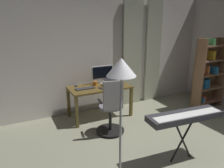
{
  "coord_description": "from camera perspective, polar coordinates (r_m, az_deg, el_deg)",
  "views": [
    {
      "loc": [
        2.29,
        1.78,
        2.08
      ],
      "look_at": [
        0.51,
        -1.76,
        0.94
      ],
      "focal_mm": 33.23,
      "sensor_mm": 36.0,
      "label": 1
    }
  ],
  "objects": [
    {
      "name": "cell_phone_by_monitor",
      "position": [
        4.78,
        -9.91,
        -0.55
      ],
      "size": [
        0.1,
        0.16,
        0.01
      ],
      "primitive_type": "cube",
      "rotation": [
        0.0,
        0.0,
        -0.25
      ],
      "color": "#232328",
      "rests_on": "desk"
    },
    {
      "name": "curtain_right_panel",
      "position": [
        5.41,
        5.58,
        8.37
      ],
      "size": [
        0.54,
        0.06,
        2.72
      ],
      "primitive_type": "cube",
      "color": "#B5B79C",
      "rests_on": "ground"
    },
    {
      "name": "laptop",
      "position": [
        4.72,
        0.34,
        0.07
      ],
      "size": [
        0.39,
        0.39,
        0.16
      ],
      "rotation": [
        0.0,
        0.0,
        0.26
      ],
      "color": "#232328",
      "rests_on": "desk"
    },
    {
      "name": "back_room_partition",
      "position": [
        5.22,
        -0.46,
        9.16
      ],
      "size": [
        5.53,
        0.1,
        2.9
      ],
      "primitive_type": "cube",
      "color": "silver",
      "rests_on": "ground"
    },
    {
      "name": "floor_lamp",
      "position": [
        2.34,
        2.52,
        0.95
      ],
      "size": [
        0.34,
        0.34,
        1.73
      ],
      "color": "black",
      "rests_on": "ground"
    },
    {
      "name": "computer_monitor",
      "position": [
        4.92,
        -2.64,
        3.03
      ],
      "size": [
        0.54,
        0.18,
        0.42
      ],
      "color": "white",
      "rests_on": "desk"
    },
    {
      "name": "mug_coffee",
      "position": [
        4.77,
        -4.66,
        0.19
      ],
      "size": [
        0.14,
        0.09,
        0.1
      ],
      "color": "orange",
      "rests_on": "desk"
    },
    {
      "name": "computer_mouse",
      "position": [
        4.99,
        2.1,
        0.56
      ],
      "size": [
        0.06,
        0.1,
        0.04
      ],
      "primitive_type": "ellipsoid",
      "color": "silver",
      "rests_on": "desk"
    },
    {
      "name": "piano_keyboard",
      "position": [
        3.34,
        19.44,
        -8.55
      ],
      "size": [
        1.23,
        0.44,
        0.81
      ],
      "rotation": [
        0.0,
        0.0,
        -0.1
      ],
      "color": "black",
      "rests_on": "ground"
    },
    {
      "name": "computer_keyboard",
      "position": [
        4.55,
        -7.44,
        -1.22
      ],
      "size": [
        0.42,
        0.14,
        0.02
      ],
      "primitive_type": "cube",
      "color": "#333338",
      "rests_on": "desk"
    },
    {
      "name": "office_chair",
      "position": [
        3.99,
        -0.21,
        -7.01
      ],
      "size": [
        0.56,
        0.56,
        1.11
      ],
      "rotation": [
        0.0,
        0.0,
        2.97
      ],
      "color": "black",
      "rests_on": "ground"
    },
    {
      "name": "desk",
      "position": [
        4.73,
        -3.41,
        -1.74
      ],
      "size": [
        1.39,
        0.71,
        0.72
      ],
      "color": "brown",
      "rests_on": "ground"
    },
    {
      "name": "cell_phone_face_up",
      "position": [
        4.55,
        -3.12,
        -1.19
      ],
      "size": [
        0.08,
        0.15,
        0.01
      ],
      "primitive_type": "cube",
      "rotation": [
        0.0,
        0.0,
        0.08
      ],
      "color": "#232328",
      "rests_on": "desk"
    },
    {
      "name": "bookshelf",
      "position": [
        5.74,
        24.85,
        2.48
      ],
      "size": [
        0.83,
        0.3,
        1.76
      ],
      "color": "#875F43",
      "rests_on": "ground"
    },
    {
      "name": "curtain_left_panel",
      "position": [
        5.79,
        11.21,
        8.65
      ],
      "size": [
        0.46,
        0.06,
        2.72
      ],
      "primitive_type": "cube",
      "color": "#B5B79C",
      "rests_on": "ground"
    }
  ]
}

